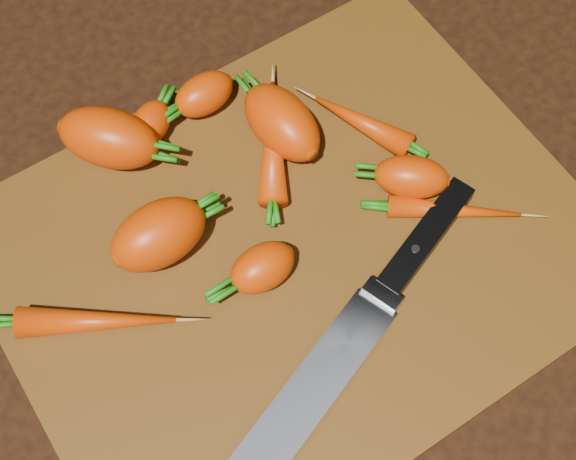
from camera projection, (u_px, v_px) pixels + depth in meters
ground at (294, 256)px, 0.71m from camera, size 2.00×2.00×0.01m
cutting_board at (294, 251)px, 0.70m from camera, size 0.50×0.40×0.01m
carrot_0 at (159, 234)px, 0.67m from camera, size 0.09×0.06×0.05m
carrot_1 at (262, 268)px, 0.67m from camera, size 0.06×0.04×0.04m
carrot_2 at (109, 138)px, 0.71m from camera, size 0.10×0.11×0.05m
carrot_3 at (282, 122)px, 0.72m from camera, size 0.06×0.09×0.05m
carrot_4 at (204, 94)px, 0.74m from camera, size 0.06×0.04×0.04m
carrot_5 at (150, 124)px, 0.73m from camera, size 0.06×0.06×0.03m
carrot_6 at (411, 177)px, 0.70m from camera, size 0.08×0.07×0.04m
carrot_7 at (273, 140)px, 0.73m from camera, size 0.09×0.12×0.03m
carrot_8 at (454, 210)px, 0.70m from camera, size 0.10×0.09×0.02m
carrot_9 at (362, 123)px, 0.74m from camera, size 0.06×0.10×0.03m
carrot_10 at (97, 321)px, 0.65m from camera, size 0.12×0.09×0.03m
knife at (317, 383)px, 0.63m from camera, size 0.34×0.15×0.02m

